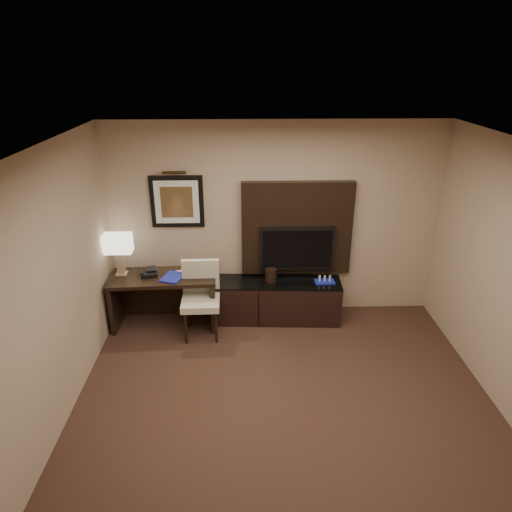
{
  "coord_description": "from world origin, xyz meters",
  "views": [
    {
      "loc": [
        -0.41,
        -3.35,
        3.42
      ],
      "look_at": [
        -0.27,
        1.8,
        1.15
      ],
      "focal_mm": 32.0,
      "sensor_mm": 36.0,
      "label": 1
    }
  ],
  "objects_px": {
    "desk_chair": "(201,301)",
    "desk_phone": "(149,272)",
    "minibar_tray": "(325,279)",
    "credenza": "(278,300)",
    "table_lamp": "(119,254)",
    "tv": "(297,248)",
    "desk": "(165,300)",
    "ice_bucket": "(271,275)"
  },
  "relations": [
    {
      "from": "credenza",
      "to": "ice_bucket",
      "type": "bearing_deg",
      "value": 170.33
    },
    {
      "from": "tv",
      "to": "desk_phone",
      "type": "xyz_separation_m",
      "value": [
        -1.98,
        -0.23,
        -0.22
      ]
    },
    {
      "from": "tv",
      "to": "ice_bucket",
      "type": "distance_m",
      "value": 0.51
    },
    {
      "from": "table_lamp",
      "to": "ice_bucket",
      "type": "relative_size",
      "value": 3.22
    },
    {
      "from": "desk",
      "to": "credenza",
      "type": "distance_m",
      "value": 1.56
    },
    {
      "from": "tv",
      "to": "table_lamp",
      "type": "height_order",
      "value": "table_lamp"
    },
    {
      "from": "desk_chair",
      "to": "table_lamp",
      "type": "distance_m",
      "value": 1.24
    },
    {
      "from": "desk",
      "to": "minibar_tray",
      "type": "relative_size",
      "value": 5.23
    },
    {
      "from": "desk",
      "to": "table_lamp",
      "type": "distance_m",
      "value": 0.87
    },
    {
      "from": "desk_chair",
      "to": "minibar_tray",
      "type": "relative_size",
      "value": 3.81
    },
    {
      "from": "desk_chair",
      "to": "ice_bucket",
      "type": "relative_size",
      "value": 5.63
    },
    {
      "from": "desk_phone",
      "to": "desk_chair",
      "type": "bearing_deg",
      "value": -35.36
    },
    {
      "from": "credenza",
      "to": "table_lamp",
      "type": "bearing_deg",
      "value": -176.3
    },
    {
      "from": "table_lamp",
      "to": "desk",
      "type": "bearing_deg",
      "value": -6.67
    },
    {
      "from": "desk",
      "to": "minibar_tray",
      "type": "xyz_separation_m",
      "value": [
        2.18,
        0.07,
        0.26
      ]
    },
    {
      "from": "desk_chair",
      "to": "desk_phone",
      "type": "xyz_separation_m",
      "value": [
        -0.69,
        0.29,
        0.29
      ]
    },
    {
      "from": "desk",
      "to": "ice_bucket",
      "type": "height_order",
      "value": "ice_bucket"
    },
    {
      "from": "credenza",
      "to": "minibar_tray",
      "type": "distance_m",
      "value": 0.71
    },
    {
      "from": "tv",
      "to": "table_lamp",
      "type": "xyz_separation_m",
      "value": [
        -2.35,
        -0.18,
        0.02
      ]
    },
    {
      "from": "desk_chair",
      "to": "minibar_tray",
      "type": "bearing_deg",
      "value": 10.16
    },
    {
      "from": "desk_phone",
      "to": "credenza",
      "type": "bearing_deg",
      "value": -10.09
    },
    {
      "from": "credenza",
      "to": "desk_chair",
      "type": "relative_size",
      "value": 1.67
    },
    {
      "from": "desk_chair",
      "to": "desk_phone",
      "type": "distance_m",
      "value": 0.81
    },
    {
      "from": "desk",
      "to": "desk_phone",
      "type": "bearing_deg",
      "value": 172.77
    },
    {
      "from": "desk",
      "to": "ice_bucket",
      "type": "xyz_separation_m",
      "value": [
        1.44,
        0.12,
        0.3
      ]
    },
    {
      "from": "ice_bucket",
      "to": "minibar_tray",
      "type": "height_order",
      "value": "ice_bucket"
    },
    {
      "from": "desk_chair",
      "to": "table_lamp",
      "type": "relative_size",
      "value": 1.75
    },
    {
      "from": "desk",
      "to": "credenza",
      "type": "relative_size",
      "value": 0.82
    },
    {
      "from": "desk_chair",
      "to": "minibar_tray",
      "type": "xyz_separation_m",
      "value": [
        1.66,
        0.34,
        0.13
      ]
    },
    {
      "from": "tv",
      "to": "desk_phone",
      "type": "height_order",
      "value": "tv"
    },
    {
      "from": "credenza",
      "to": "desk_chair",
      "type": "xyz_separation_m",
      "value": [
        -1.04,
        -0.37,
        0.21
      ]
    },
    {
      "from": "ice_bucket",
      "to": "desk",
      "type": "bearing_deg",
      "value": -175.06
    },
    {
      "from": "tv",
      "to": "minibar_tray",
      "type": "height_order",
      "value": "tv"
    },
    {
      "from": "credenza",
      "to": "ice_bucket",
      "type": "height_order",
      "value": "ice_bucket"
    },
    {
      "from": "table_lamp",
      "to": "minibar_tray",
      "type": "distance_m",
      "value": 2.76
    },
    {
      "from": "credenza",
      "to": "tv",
      "type": "xyz_separation_m",
      "value": [
        0.25,
        0.14,
        0.73
      ]
    },
    {
      "from": "desk_chair",
      "to": "ice_bucket",
      "type": "distance_m",
      "value": 1.02
    },
    {
      "from": "desk_chair",
      "to": "tv",
      "type": "bearing_deg",
      "value": 20.21
    },
    {
      "from": "tv",
      "to": "desk",
      "type": "bearing_deg",
      "value": -172.41
    },
    {
      "from": "ice_bucket",
      "to": "minibar_tray",
      "type": "relative_size",
      "value": 0.68
    },
    {
      "from": "desk",
      "to": "desk_chair",
      "type": "distance_m",
      "value": 0.59
    },
    {
      "from": "desk_phone",
      "to": "minibar_tray",
      "type": "height_order",
      "value": "desk_phone"
    }
  ]
}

